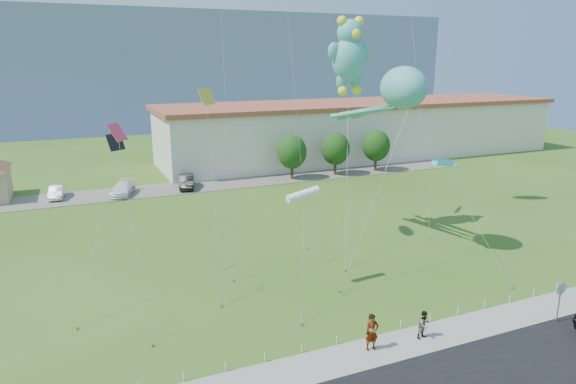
{
  "coord_description": "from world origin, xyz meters",
  "views": [
    {
      "loc": [
        -14.77,
        -22.19,
        14.48
      ],
      "look_at": [
        -1.75,
        8.0,
        5.85
      ],
      "focal_mm": 32.0,
      "sensor_mm": 36.0,
      "label": 1
    }
  ],
  "objects_px": {
    "parked_car_black": "(187,181)",
    "parked_car_silver": "(57,192)",
    "stop_sign": "(561,292)",
    "pedestrian_left": "(372,332)",
    "warehouse": "(363,129)",
    "pedestrian_right": "(424,325)",
    "parked_car_white": "(123,189)",
    "octopus_kite": "(393,97)",
    "teddy_bear_kite": "(349,54)"
  },
  "relations": [
    {
      "from": "warehouse",
      "to": "parked_car_black",
      "type": "height_order",
      "value": "warehouse"
    },
    {
      "from": "pedestrian_right",
      "to": "parked_car_white",
      "type": "xyz_separation_m",
      "value": [
        -11.36,
        37.0,
        -0.12
      ]
    },
    {
      "from": "pedestrian_right",
      "to": "parked_car_white",
      "type": "relative_size",
      "value": 0.33
    },
    {
      "from": "parked_car_black",
      "to": "teddy_bear_kite",
      "type": "xyz_separation_m",
      "value": [
        8.96,
        -20.55,
        13.95
      ]
    },
    {
      "from": "teddy_bear_kite",
      "to": "warehouse",
      "type": "bearing_deg",
      "value": 56.42
    },
    {
      "from": "pedestrian_right",
      "to": "parked_car_black",
      "type": "xyz_separation_m",
      "value": [
        -4.34,
        37.25,
        -0.05
      ]
    },
    {
      "from": "warehouse",
      "to": "pedestrian_right",
      "type": "bearing_deg",
      "value": -117.72
    },
    {
      "from": "warehouse",
      "to": "parked_car_white",
      "type": "distance_m",
      "value": 37.35
    },
    {
      "from": "parked_car_white",
      "to": "octopus_kite",
      "type": "distance_m",
      "value": 32.24
    },
    {
      "from": "parked_car_black",
      "to": "stop_sign",
      "type": "bearing_deg",
      "value": -59.04
    },
    {
      "from": "stop_sign",
      "to": "pedestrian_left",
      "type": "xyz_separation_m",
      "value": [
        -11.19,
        1.64,
        -0.79
      ]
    },
    {
      "from": "stop_sign",
      "to": "pedestrian_left",
      "type": "relative_size",
      "value": 1.28
    },
    {
      "from": "parked_car_black",
      "to": "octopus_kite",
      "type": "xyz_separation_m",
      "value": [
        9.81,
        -25.44,
        10.92
      ]
    },
    {
      "from": "pedestrian_right",
      "to": "parked_car_white",
      "type": "bearing_deg",
      "value": 95.7
    },
    {
      "from": "parked_car_black",
      "to": "teddy_bear_kite",
      "type": "distance_m",
      "value": 26.4
    },
    {
      "from": "parked_car_white",
      "to": "teddy_bear_kite",
      "type": "bearing_deg",
      "value": -32.15
    },
    {
      "from": "parked_car_silver",
      "to": "teddy_bear_kite",
      "type": "distance_m",
      "value": 34.36
    },
    {
      "from": "warehouse",
      "to": "pedestrian_left",
      "type": "relative_size",
      "value": 31.22
    },
    {
      "from": "pedestrian_right",
      "to": "warehouse",
      "type": "bearing_deg",
      "value": 50.91
    },
    {
      "from": "parked_car_white",
      "to": "warehouse",
      "type": "bearing_deg",
      "value": 34.74
    },
    {
      "from": "warehouse",
      "to": "parked_car_black",
      "type": "xyz_separation_m",
      "value": [
        -28.88,
        -9.45,
        -3.31
      ]
    },
    {
      "from": "stop_sign",
      "to": "pedestrian_left",
      "type": "bearing_deg",
      "value": 171.65
    },
    {
      "from": "pedestrian_right",
      "to": "teddy_bear_kite",
      "type": "height_order",
      "value": "teddy_bear_kite"
    },
    {
      "from": "pedestrian_right",
      "to": "octopus_kite",
      "type": "distance_m",
      "value": 16.95
    },
    {
      "from": "octopus_kite",
      "to": "teddy_bear_kite",
      "type": "height_order",
      "value": "teddy_bear_kite"
    },
    {
      "from": "warehouse",
      "to": "parked_car_silver",
      "type": "bearing_deg",
      "value": -169.01
    },
    {
      "from": "pedestrian_left",
      "to": "octopus_kite",
      "type": "height_order",
      "value": "octopus_kite"
    },
    {
      "from": "warehouse",
      "to": "parked_car_silver",
      "type": "height_order",
      "value": "warehouse"
    },
    {
      "from": "pedestrian_left",
      "to": "teddy_bear_kite",
      "type": "bearing_deg",
      "value": 71.58
    },
    {
      "from": "pedestrian_left",
      "to": "parked_car_white",
      "type": "bearing_deg",
      "value": 109.28
    },
    {
      "from": "parked_car_white",
      "to": "parked_car_black",
      "type": "distance_m",
      "value": 7.03
    },
    {
      "from": "pedestrian_left",
      "to": "pedestrian_right",
      "type": "bearing_deg",
      "value": 4.24
    },
    {
      "from": "pedestrian_right",
      "to": "octopus_kite",
      "type": "relative_size",
      "value": 0.11
    },
    {
      "from": "stop_sign",
      "to": "parked_car_white",
      "type": "distance_m",
      "value": 43.14
    },
    {
      "from": "parked_car_white",
      "to": "octopus_kite",
      "type": "xyz_separation_m",
      "value": [
        16.83,
        -25.2,
        10.99
      ]
    },
    {
      "from": "parked_car_silver",
      "to": "octopus_kite",
      "type": "xyz_separation_m",
      "value": [
        23.42,
        -26.65,
        11.02
      ]
    },
    {
      "from": "parked_car_silver",
      "to": "parked_car_black",
      "type": "distance_m",
      "value": 13.67
    },
    {
      "from": "warehouse",
      "to": "parked_car_white",
      "type": "height_order",
      "value": "warehouse"
    },
    {
      "from": "warehouse",
      "to": "teddy_bear_kite",
      "type": "bearing_deg",
      "value": -123.58
    },
    {
      "from": "stop_sign",
      "to": "octopus_kite",
      "type": "distance_m",
      "value": 16.76
    },
    {
      "from": "warehouse",
      "to": "parked_car_black",
      "type": "distance_m",
      "value": 30.57
    },
    {
      "from": "parked_car_black",
      "to": "parked_car_silver",
      "type": "bearing_deg",
      "value": -171.81
    },
    {
      "from": "octopus_kite",
      "to": "pedestrian_left",
      "type": "bearing_deg",
      "value": -126.44
    },
    {
      "from": "parked_car_white",
      "to": "parked_car_black",
      "type": "relative_size",
      "value": 1.03
    },
    {
      "from": "pedestrian_right",
      "to": "parked_car_silver",
      "type": "relative_size",
      "value": 0.39
    },
    {
      "from": "parked_car_white",
      "to": "parked_car_black",
      "type": "bearing_deg",
      "value": 21.6
    },
    {
      "from": "parked_car_black",
      "to": "parked_car_white",
      "type": "bearing_deg",
      "value": -164.78
    },
    {
      "from": "octopus_kite",
      "to": "teddy_bear_kite",
      "type": "relative_size",
      "value": 0.79
    },
    {
      "from": "stop_sign",
      "to": "teddy_bear_kite",
      "type": "distance_m",
      "value": 22.57
    },
    {
      "from": "parked_car_silver",
      "to": "parked_car_black",
      "type": "height_order",
      "value": "parked_car_black"
    }
  ]
}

